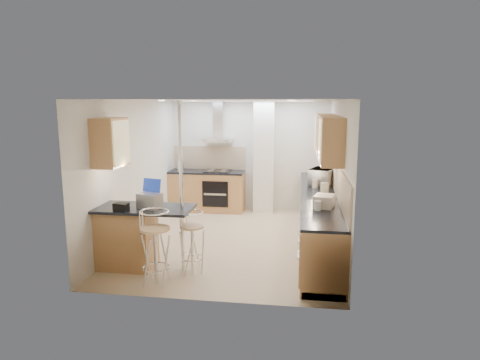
# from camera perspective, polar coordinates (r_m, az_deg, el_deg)

# --- Properties ---
(ground) EXTENTS (4.80, 4.80, 0.00)m
(ground) POSITION_cam_1_polar(r_m,az_deg,el_deg) (7.81, -0.87, -8.07)
(ground) COLOR #D4BA8D
(ground) RESTS_ON ground
(room_shell) EXTENTS (3.64, 4.84, 2.51)m
(room_shell) POSITION_cam_1_polar(r_m,az_deg,el_deg) (7.79, 1.90, 3.53)
(room_shell) COLOR white
(room_shell) RESTS_ON ground
(right_counter) EXTENTS (0.63, 4.40, 0.92)m
(right_counter) POSITION_cam_1_polar(r_m,az_deg,el_deg) (7.59, 10.42, -5.15)
(right_counter) COLOR #BA764A
(right_counter) RESTS_ON ground
(back_counter) EXTENTS (1.70, 0.63, 0.92)m
(back_counter) POSITION_cam_1_polar(r_m,az_deg,el_deg) (9.86, -4.41, -1.42)
(back_counter) COLOR #BA764A
(back_counter) RESTS_ON ground
(peninsula) EXTENTS (1.47, 0.72, 0.94)m
(peninsula) POSITION_cam_1_polar(r_m,az_deg,el_deg) (6.61, -12.68, -7.46)
(peninsula) COLOR #BA764A
(peninsula) RESTS_ON ground
(microwave) EXTENTS (0.56, 0.67, 0.32)m
(microwave) POSITION_cam_1_polar(r_m,az_deg,el_deg) (8.18, 10.92, 0.41)
(microwave) COLOR white
(microwave) RESTS_ON right_counter
(laptop) EXTENTS (0.37, 0.32, 0.22)m
(laptop) POSITION_cam_1_polar(r_m,az_deg,el_deg) (6.38, -11.93, -2.71)
(laptop) COLOR #A1A4A8
(laptop) RESTS_ON peninsula
(bag) EXTENTS (0.21, 0.17, 0.11)m
(bag) POSITION_cam_1_polar(r_m,az_deg,el_deg) (6.35, -15.57, -3.45)
(bag) COLOR black
(bag) RESTS_ON peninsula
(bar_stool_near) EXTENTS (0.55, 0.55, 1.05)m
(bar_stool_near) POSITION_cam_1_polar(r_m,az_deg,el_deg) (5.99, -11.19, -8.81)
(bar_stool_near) COLOR #DEB277
(bar_stool_near) RESTS_ON ground
(bar_stool_end) EXTENTS (0.52, 0.52, 0.91)m
(bar_stool_end) POSITION_cam_1_polar(r_m,az_deg,el_deg) (6.36, -6.41, -8.16)
(bar_stool_end) COLOR #DEB277
(bar_stool_end) RESTS_ON ground
(jar_a) EXTENTS (0.12, 0.12, 0.18)m
(jar_a) POSITION_cam_1_polar(r_m,az_deg,el_deg) (8.03, 11.57, -0.30)
(jar_a) COLOR beige
(jar_a) RESTS_ON right_counter
(jar_b) EXTENTS (0.11, 0.11, 0.15)m
(jar_b) POSITION_cam_1_polar(r_m,az_deg,el_deg) (7.95, 9.99, -0.50)
(jar_b) COLOR beige
(jar_b) RESTS_ON right_counter
(jar_c) EXTENTS (0.17, 0.17, 0.20)m
(jar_c) POSITION_cam_1_polar(r_m,az_deg,el_deg) (7.40, 11.20, -1.13)
(jar_c) COLOR #BBB895
(jar_c) RESTS_ON right_counter
(jar_d) EXTENTS (0.12, 0.12, 0.14)m
(jar_d) POSITION_cam_1_polar(r_m,az_deg,el_deg) (6.31, 10.33, -3.35)
(jar_d) COLOR white
(jar_d) RESTS_ON right_counter
(bread_bin) EXTENTS (0.35, 0.40, 0.18)m
(bread_bin) POSITION_cam_1_polar(r_m,az_deg,el_deg) (6.51, 11.15, -2.78)
(bread_bin) COLOR beige
(bread_bin) RESTS_ON right_counter
(kettle) EXTENTS (0.16, 0.16, 0.24)m
(kettle) POSITION_cam_1_polar(r_m,az_deg,el_deg) (9.75, -7.89, 1.85)
(kettle) COLOR silver
(kettle) RESTS_ON back_counter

